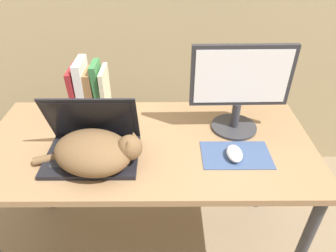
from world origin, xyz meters
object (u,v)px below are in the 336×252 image
object	(u,v)px
laptop	(92,145)
cat	(96,152)
computer_mouse	(234,153)
book_row	(89,90)
external_monitor	(240,86)

from	to	relation	value
laptop	cat	size ratio (longest dim) A/B	0.84
laptop	computer_mouse	world-z (taller)	laptop
laptop	book_row	world-z (taller)	book_row
cat	external_monitor	distance (m)	0.62
computer_mouse	book_row	size ratio (longest dim) A/B	0.38
external_monitor	book_row	xyz separation A→B (m)	(-0.65, 0.14, -0.09)
cat	computer_mouse	distance (m)	0.52
laptop	cat	bearing A→B (deg)	-67.11
laptop	cat	distance (m)	0.08
laptop	external_monitor	distance (m)	0.63
laptop	external_monitor	bearing A→B (deg)	16.75
computer_mouse	cat	bearing A→B (deg)	-174.99
book_row	external_monitor	bearing A→B (deg)	-12.31
cat	external_monitor	world-z (taller)	external_monitor
laptop	book_row	xyz separation A→B (m)	(-0.07, 0.32, 0.07)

